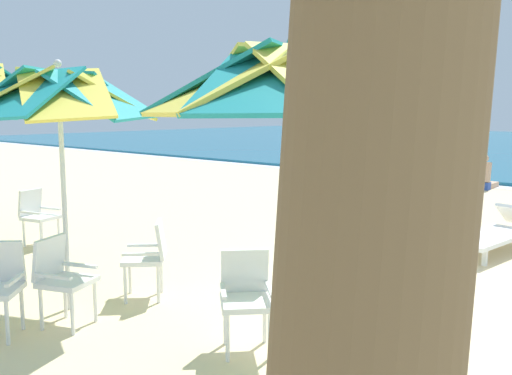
# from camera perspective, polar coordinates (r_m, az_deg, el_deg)

# --- Properties ---
(ground_plane) EXTENTS (80.00, 80.00, 0.00)m
(ground_plane) POSITION_cam_1_polar(r_m,az_deg,el_deg) (6.53, 18.57, -11.00)
(ground_plane) COLOR beige
(beach_umbrella_0) EXTENTS (2.13, 2.13, 2.60)m
(beach_umbrella_0) POSITION_cam_1_polar(r_m,az_deg,el_deg) (3.86, 4.18, 10.36)
(beach_umbrella_0) COLOR silver
(beach_umbrella_0) RESTS_ON ground
(plastic_chair_0) EXTENTS (0.63, 0.63, 0.87)m
(plastic_chair_0) POSITION_cam_1_polar(r_m,az_deg,el_deg) (4.96, 10.00, -10.72)
(plastic_chair_0) COLOR white
(plastic_chair_0) RESTS_ON ground
(plastic_chair_1) EXTENTS (0.63, 0.63, 0.87)m
(plastic_chair_1) POSITION_cam_1_polar(r_m,az_deg,el_deg) (4.92, -1.02, -10.76)
(plastic_chair_1) COLOR white
(plastic_chair_1) RESTS_ON ground
(beach_umbrella_1) EXTENTS (1.99, 1.99, 2.57)m
(beach_umbrella_1) POSITION_cam_1_polar(r_m,az_deg,el_deg) (5.96, -19.42, 8.61)
(beach_umbrella_1) COLOR silver
(beach_umbrella_1) RESTS_ON ground
(plastic_chair_2) EXTENTS (0.63, 0.63, 0.87)m
(plastic_chair_2) POSITION_cam_1_polar(r_m,az_deg,el_deg) (6.30, -10.82, -6.69)
(plastic_chair_2) COLOR white
(plastic_chair_2) RESTS_ON ground
(plastic_chair_3) EXTENTS (0.60, 0.58, 0.87)m
(plastic_chair_3) POSITION_cam_1_polar(r_m,az_deg,el_deg) (5.74, -19.23, -8.46)
(plastic_chair_3) COLOR white
(plastic_chair_3) RESTS_ON ground
(plastic_chair_7) EXTENTS (0.57, 0.55, 0.87)m
(plastic_chair_7) POSITION_cam_1_polar(r_m,az_deg,el_deg) (9.17, -21.42, -2.49)
(plastic_chair_7) COLOR white
(plastic_chair_7) RESTS_ON ground
(sun_lounger_1) EXTENTS (0.84, 2.20, 0.62)m
(sun_lounger_1) POSITION_cam_1_polar(r_m,az_deg,el_deg) (8.94, 23.19, -4.25)
(sun_lounger_1) COLOR white
(sun_lounger_1) RESTS_ON ground
(sun_lounger_2) EXTENTS (0.87, 2.20, 0.62)m
(sun_lounger_2) POSITION_cam_1_polar(r_m,az_deg,el_deg) (9.14, 15.68, -3.64)
(sun_lounger_2) COLOR white
(sun_lounger_2) RESTS_ON ground
(beachgoer_seated) EXTENTS (0.30, 0.93, 0.92)m
(beachgoer_seated) POSITION_cam_1_polar(r_m,az_deg,el_deg) (15.79, 22.38, 0.91)
(beachgoer_seated) COLOR #2D4CA5
(beachgoer_seated) RESTS_ON ground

